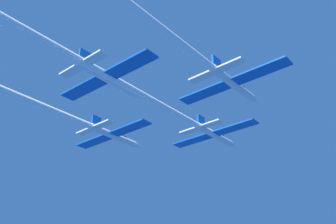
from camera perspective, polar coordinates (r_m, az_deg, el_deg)
name	(u,v)px	position (r m, az deg, el deg)	size (l,w,h in m)	color
jet_lead	(151,100)	(61.06, -2.60, 1.88)	(18.49, 62.83, 3.06)	silver
jet_left_wing	(26,99)	(63.65, -20.71, 1.83)	(18.49, 63.39, 3.06)	silver
jet_right_wing	(145,16)	(45.51, -3.48, 14.22)	(18.49, 65.41, 3.06)	silver
jet_slot	(23,32)	(50.11, -21.09, 11.22)	(18.49, 52.48, 3.06)	silver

